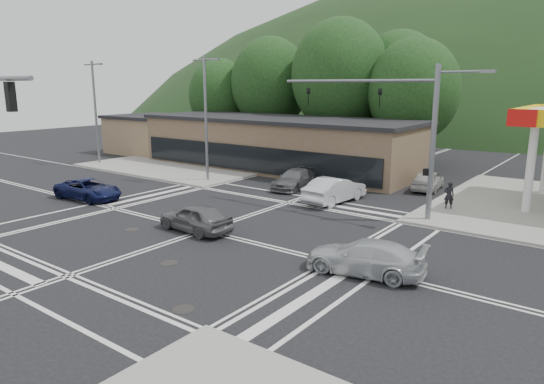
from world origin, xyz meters
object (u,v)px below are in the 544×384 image
Objects in this scene: car_northbound at (295,179)px; pedestrian at (449,195)px; car_blue_west at (88,189)px; car_silver_east at (365,257)px; car_grey_center at (195,218)px; car_queue_b at (428,180)px; car_queue_a at (335,190)px.

pedestrian is (10.38, 0.14, 0.26)m from car_northbound.
car_silver_east is at bearing -97.09° from car_blue_west.
car_grey_center reaches higher than car_queue_b.
car_queue_a reaches higher than car_blue_west.
car_queue_b is at bearing -50.92° from car_blue_west.
car_northbound is at bearing -26.17° from pedestrian.
car_blue_west is 10.30m from car_grey_center.
car_blue_west is 1.15× the size of car_queue_b.
car_queue_b is at bearing 26.77° from car_northbound.
car_grey_center is 9.01m from car_silver_east.
car_grey_center is 0.90× the size of car_northbound.
car_grey_center is 0.90× the size of car_silver_east.
car_northbound is 2.94× the size of pedestrian.
car_northbound is (-4.18, 1.87, -0.12)m from car_queue_a.
car_northbound reaches higher than car_blue_west.
car_silver_east is at bearing 93.28° from car_grey_center.
car_silver_east is at bearing 95.07° from car_queue_b.
car_blue_west is 15.29m from car_queue_a.
car_blue_west is 1.02× the size of car_northbound.
pedestrian reaches higher than car_queue_a.
car_queue_a is 6.52m from pedestrian.
car_queue_a is at bearing 57.86° from car_queue_b.
pedestrian is (-0.38, 11.31, 0.26)m from car_silver_east.
car_blue_west is at bearing -91.17° from car_grey_center.
car_grey_center is at bearing 64.07° from car_queue_b.
car_queue_a reaches higher than car_grey_center.
car_queue_a is 3.06× the size of pedestrian.
car_blue_west is 19.30m from car_silver_east.
car_grey_center is 17.16m from car_queue_b.
car_silver_east is 2.94× the size of pedestrian.
car_blue_west is 22.20m from car_queue_b.
pedestrian is at bearing 114.34° from car_queue_b.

